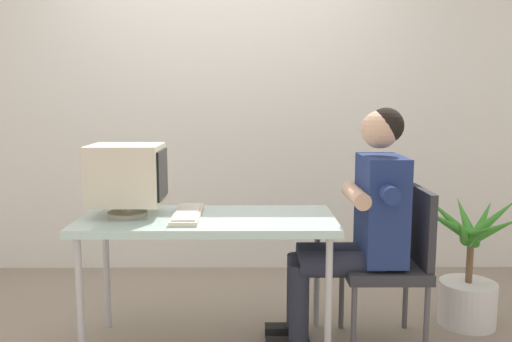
% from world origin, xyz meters
% --- Properties ---
extents(wall_back, '(8.00, 0.10, 3.00)m').
position_xyz_m(wall_back, '(0.30, 1.40, 1.50)').
color(wall_back, silver).
rests_on(wall_back, ground_plane).
extents(desk, '(1.37, 0.61, 0.73)m').
position_xyz_m(desk, '(0.00, 0.00, 0.68)').
color(desk, '#B7B7BC').
rests_on(desk, ground_plane).
extents(crt_monitor, '(0.39, 0.32, 0.39)m').
position_xyz_m(crt_monitor, '(-0.44, 0.04, 0.96)').
color(crt_monitor, beige).
rests_on(crt_monitor, desk).
extents(keyboard, '(0.15, 0.47, 0.03)m').
position_xyz_m(keyboard, '(-0.11, -0.00, 0.75)').
color(keyboard, beige).
rests_on(keyboard, desk).
extents(office_chair, '(0.44, 0.44, 0.88)m').
position_xyz_m(office_chair, '(1.03, 0.03, 0.50)').
color(office_chair, '#4C4C51').
rests_on(office_chair, ground_plane).
extents(person_seated, '(0.74, 0.59, 1.32)m').
position_xyz_m(person_seated, '(0.84, 0.03, 0.72)').
color(person_seated, navy).
rests_on(person_seated, ground_plane).
extents(potted_plant, '(0.60, 0.64, 0.81)m').
position_xyz_m(potted_plant, '(1.55, 0.26, 0.32)').
color(potted_plant, silver).
rests_on(potted_plant, ground_plane).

